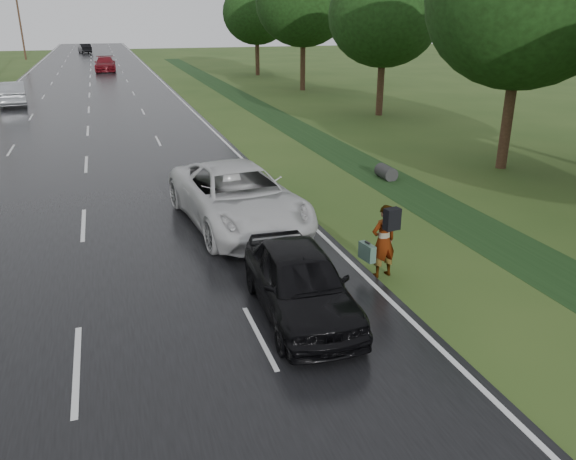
# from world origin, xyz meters

# --- Properties ---
(ground) EXTENTS (220.00, 220.00, 0.00)m
(ground) POSITION_xyz_m (0.00, 0.00, 0.00)
(ground) COLOR #2D4819
(ground) RESTS_ON ground
(road) EXTENTS (14.00, 180.00, 0.04)m
(road) POSITION_xyz_m (0.00, 45.00, 0.02)
(road) COLOR black
(road) RESTS_ON ground
(edge_stripe_east) EXTENTS (0.12, 180.00, 0.01)m
(edge_stripe_east) POSITION_xyz_m (6.75, 45.00, 0.04)
(edge_stripe_east) COLOR silver
(edge_stripe_east) RESTS_ON road
(edge_stripe_west) EXTENTS (0.12, 180.00, 0.01)m
(edge_stripe_west) POSITION_xyz_m (-6.75, 45.00, 0.04)
(edge_stripe_west) COLOR silver
(edge_stripe_west) RESTS_ON road
(center_line) EXTENTS (0.12, 180.00, 0.01)m
(center_line) POSITION_xyz_m (0.00, 45.00, 0.04)
(center_line) COLOR silver
(center_line) RESTS_ON road
(drainage_ditch) EXTENTS (2.20, 120.00, 0.56)m
(drainage_ditch) POSITION_xyz_m (11.50, 18.71, 0.04)
(drainage_ditch) COLOR black
(drainage_ditch) RESTS_ON ground
(utility_pole_distant) EXTENTS (1.60, 0.26, 10.00)m
(utility_pole_distant) POSITION_xyz_m (-9.20, 85.00, 5.20)
(utility_pole_distant) COLOR #352015
(utility_pole_distant) RESTS_ON ground
(tree_east_b) EXTENTS (7.60, 7.60, 10.11)m
(tree_east_b) POSITION_xyz_m (17.00, 10.00, 6.68)
(tree_east_b) COLOR #352015
(tree_east_b) RESTS_ON ground
(tree_east_c) EXTENTS (7.00, 7.00, 9.29)m
(tree_east_c) POSITION_xyz_m (18.20, 24.00, 6.14)
(tree_east_c) COLOR #352015
(tree_east_c) RESTS_ON ground
(tree_east_d) EXTENTS (8.00, 8.00, 10.76)m
(tree_east_d) POSITION_xyz_m (17.80, 38.00, 7.15)
(tree_east_d) COLOR #352015
(tree_east_d) RESTS_ON ground
(tree_east_f) EXTENTS (7.20, 7.20, 9.62)m
(tree_east_f) POSITION_xyz_m (17.50, 52.00, 6.37)
(tree_east_f) COLOR #352015
(tree_east_f) RESTS_ON ground
(pedestrian) EXTENTS (0.91, 0.72, 1.88)m
(pedestrian) POSITION_xyz_m (7.18, 1.88, 0.97)
(pedestrian) COLOR #A5998C
(pedestrian) RESTS_ON ground
(white_pickup) EXTENTS (3.67, 6.84, 1.83)m
(white_pickup) POSITION_xyz_m (4.61, 6.51, 0.95)
(white_pickup) COLOR silver
(white_pickup) RESTS_ON road
(dark_sedan) EXTENTS (2.00, 4.58, 1.54)m
(dark_sedan) POSITION_xyz_m (4.60, 0.67, 0.81)
(dark_sedan) COLOR black
(dark_sedan) RESTS_ON road
(silver_sedan) EXTENTS (2.34, 5.23, 1.67)m
(silver_sedan) POSITION_xyz_m (-5.19, 35.94, 0.87)
(silver_sedan) COLOR #909398
(silver_sedan) RESTS_ON road
(far_car_red) EXTENTS (2.48, 5.72, 1.64)m
(far_car_red) POSITION_xyz_m (1.72, 61.35, 0.86)
(far_car_red) COLOR maroon
(far_car_red) RESTS_ON road
(far_car_dark) EXTENTS (2.46, 5.02, 1.58)m
(far_car_dark) POSITION_xyz_m (-1.00, 97.75, 0.83)
(far_car_dark) COLOR black
(far_car_dark) RESTS_ON road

